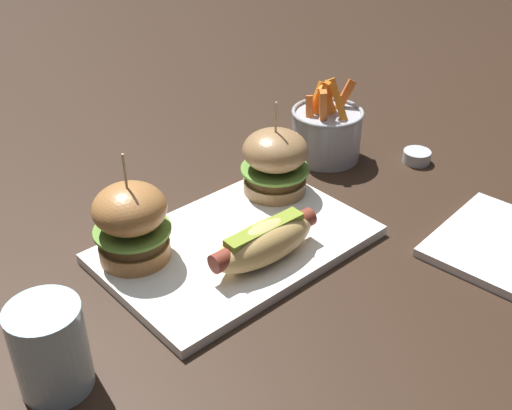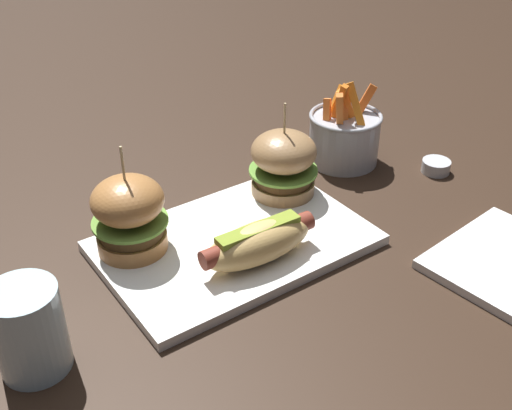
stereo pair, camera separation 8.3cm
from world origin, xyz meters
TOP-DOWN VIEW (x-y plane):
  - ground_plane at (0.00, 0.00)m, footprint 3.00×3.00m
  - platter_main at (0.00, 0.00)m, footprint 0.35×0.23m
  - hot_dog at (-0.00, -0.05)m, footprint 0.16×0.06m
  - slider_left at (-0.12, 0.06)m, footprint 0.10×0.10m
  - slider_right at (0.12, 0.06)m, footprint 0.10×0.10m
  - fries_bucket at (0.28, 0.10)m, footprint 0.12×0.12m
  - sauce_ramekin at (0.37, -0.02)m, footprint 0.04×0.04m
  - water_glass at (-0.28, -0.05)m, footprint 0.07×0.07m

SIDE VIEW (x-z plane):
  - ground_plane at x=0.00m, z-range 0.00..0.00m
  - platter_main at x=0.00m, z-range 0.00..0.01m
  - sauce_ramekin at x=0.37m, z-range 0.00..0.02m
  - hot_dog at x=0.00m, z-range 0.02..0.07m
  - fries_bucket at x=0.28m, z-range -0.02..0.12m
  - water_glass at x=-0.28m, z-range 0.00..0.10m
  - slider_right at x=0.12m, z-range -0.01..0.13m
  - slider_left at x=-0.12m, z-range -0.01..0.14m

